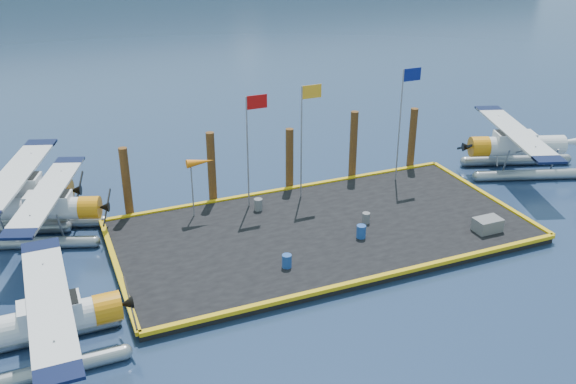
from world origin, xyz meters
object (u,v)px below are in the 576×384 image
(seaplane_a, at_px, (41,327))
(flagpole_blue, at_px, (404,108))
(piling_4, at_px, (412,141))
(drum_3, at_px, (287,261))
(flagpole_red, at_px, (251,134))
(seaplane_d, at_px, (520,148))
(drum_1, at_px, (361,232))
(drum_2, at_px, (366,218))
(crate, at_px, (488,225))
(piling_0, at_px, (127,185))
(piling_3, at_px, (353,147))
(windsock, at_px, (200,163))
(drum_5, at_px, (258,204))
(piling_2, at_px, (290,161))
(seaplane_c, at_px, (10,195))
(seaplane_b, at_px, (42,212))
(flagpole_yellow, at_px, (305,125))
(piling_1, at_px, (212,170))

(seaplane_a, relative_size, flagpole_blue, 1.42)
(piling_4, bearing_deg, drum_3, -144.95)
(flagpole_red, distance_m, flagpole_blue, 8.99)
(seaplane_d, xyz_separation_m, drum_3, (-17.45, -5.42, -0.86))
(drum_1, distance_m, drum_2, 1.58)
(drum_2, bearing_deg, crate, -30.74)
(piling_0, xyz_separation_m, piling_3, (13.00, 0.00, 0.15))
(seaplane_a, height_order, piling_3, piling_3)
(drum_3, relative_size, windsock, 0.19)
(flagpole_red, bearing_deg, drum_1, -56.03)
(drum_3, relative_size, drum_5, 0.97)
(drum_5, xyz_separation_m, piling_0, (-6.30, 2.23, 1.29))
(drum_1, relative_size, drum_5, 1.02)
(flagpole_red, bearing_deg, drum_5, -81.89)
(windsock, bearing_deg, piling_2, 16.15)
(seaplane_c, distance_m, drum_5, 12.61)
(seaplane_b, distance_m, crate, 21.74)
(windsock, bearing_deg, flagpole_blue, -0.00)
(flagpole_yellow, distance_m, piling_0, 9.67)
(seaplane_b, relative_size, drum_3, 15.03)
(drum_3, xyz_separation_m, crate, (10.38, -0.64, 0.03))
(seaplane_c, xyz_separation_m, drum_1, (15.40, -8.87, -0.87))
(drum_3, distance_m, flagpole_red, 7.50)
(drum_5, xyz_separation_m, piling_2, (2.70, 2.23, 1.19))
(flagpole_yellow, bearing_deg, piling_2, 97.21)
(piling_4, bearing_deg, seaplane_c, 175.16)
(drum_5, distance_m, crate, 11.57)
(flagpole_red, xyz_separation_m, piling_2, (2.79, 1.60, -2.50))
(drum_2, relative_size, piling_0, 0.14)
(seaplane_d, relative_size, drum_5, 16.00)
(drum_2, relative_size, piling_4, 0.14)
(seaplane_a, distance_m, piling_4, 23.99)
(seaplane_d, distance_m, flagpole_red, 16.99)
(flagpole_yellow, xyz_separation_m, piling_0, (-9.20, 1.60, -2.51))
(seaplane_a, xyz_separation_m, piling_4, (21.78, 10.04, 0.56))
(crate, distance_m, flagpole_blue, 8.18)
(seaplane_c, xyz_separation_m, piling_3, (18.58, -1.91, 0.56))
(seaplane_a, relative_size, flagpole_red, 1.54)
(seaplane_c, height_order, flagpole_blue, flagpole_blue)
(piling_1, bearing_deg, seaplane_b, -177.84)
(flagpole_blue, height_order, piling_0, flagpole_blue)
(flagpole_yellow, height_order, piling_3, flagpole_yellow)
(seaplane_d, bearing_deg, seaplane_b, 103.64)
(piling_3, bearing_deg, seaplane_c, 174.13)
(drum_1, bearing_deg, seaplane_b, 154.65)
(drum_5, bearing_deg, seaplane_a, -144.80)
(seaplane_d, distance_m, piling_2, 14.19)
(drum_3, bearing_deg, piling_0, 124.12)
(drum_5, distance_m, windsock, 3.83)
(drum_5, relative_size, piling_3, 0.15)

